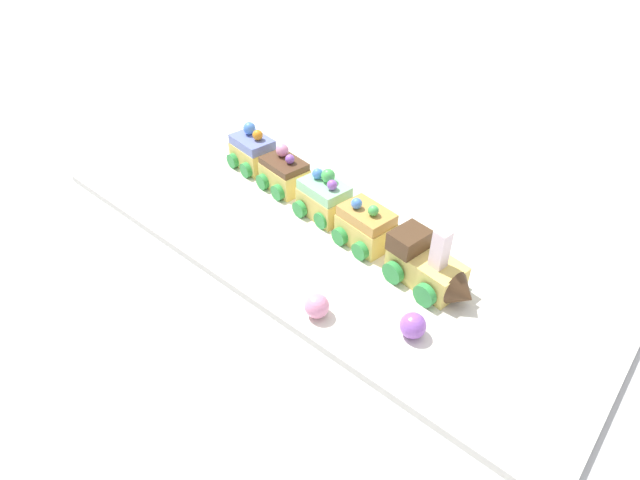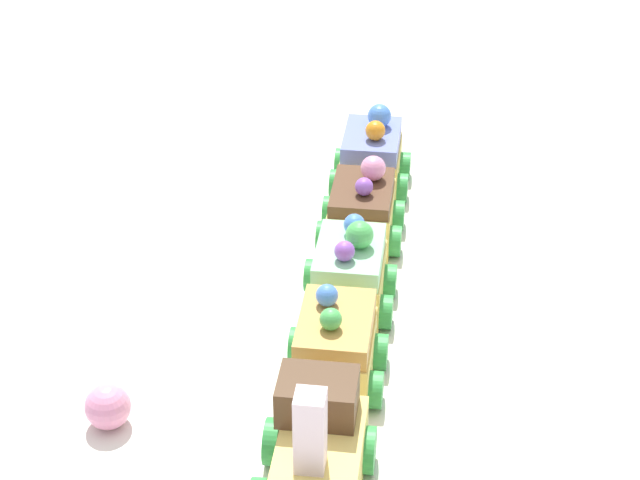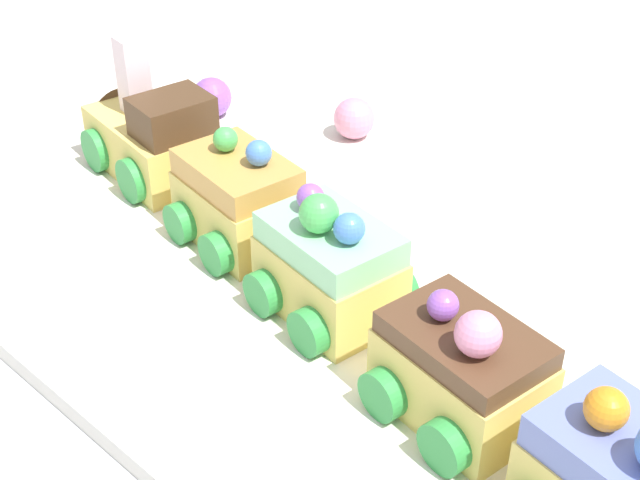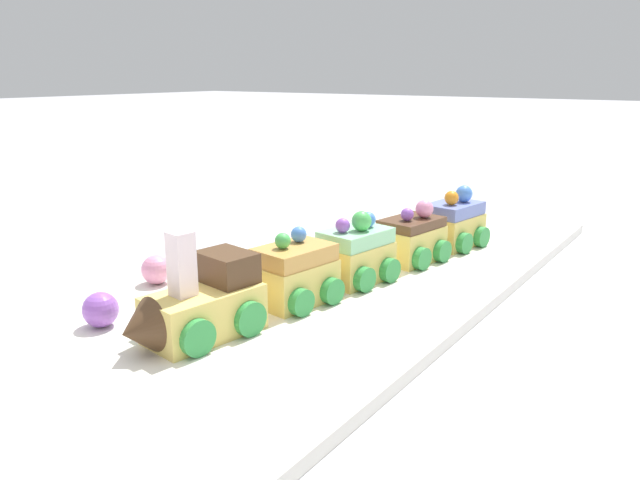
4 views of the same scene
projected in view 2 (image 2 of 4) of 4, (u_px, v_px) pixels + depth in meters
ground_plane at (313, 335)px, 0.79m from camera, size 10.00×10.00×0.00m
display_board at (313, 328)px, 0.79m from camera, size 0.83×0.33×0.01m
cake_train_locomotive at (313, 470)px, 0.62m from camera, size 0.12×0.08×0.09m
cake_car_caramel at (335, 351)px, 0.72m from camera, size 0.08×0.08×0.07m
cake_car_mint at (349, 276)px, 0.79m from camera, size 0.08×0.08×0.07m
cake_car_chocolate at (362, 212)px, 0.87m from camera, size 0.08×0.08×0.07m
cake_car_blueberry at (371, 160)px, 0.95m from camera, size 0.08×0.08×0.08m
gumball_pink at (108, 407)px, 0.69m from camera, size 0.03×0.03×0.03m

